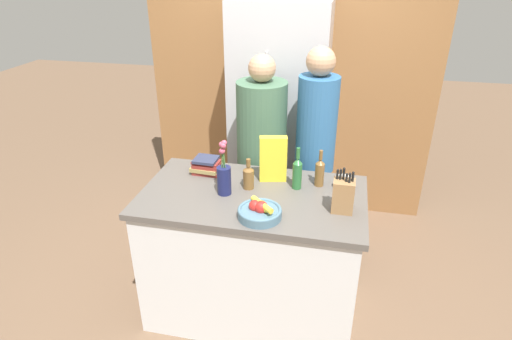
{
  "coord_description": "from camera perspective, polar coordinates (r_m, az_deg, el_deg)",
  "views": [
    {
      "loc": [
        0.52,
        -2.29,
        2.28
      ],
      "look_at": [
        0.0,
        0.1,
        1.06
      ],
      "focal_mm": 30.0,
      "sensor_mm": 36.0,
      "label": 1
    }
  ],
  "objects": [
    {
      "name": "person_at_sink",
      "position": [
        3.27,
        0.74,
        2.38
      ],
      "size": [
        0.37,
        0.37,
        1.68
      ],
      "rotation": [
        0.0,
        0.0,
        0.11
      ],
      "color": "#383842",
      "rests_on": "ground_plane"
    },
    {
      "name": "cereal_box",
      "position": [
        2.8,
        2.3,
        1.47
      ],
      "size": [
        0.19,
        0.1,
        0.31
      ],
      "color": "yellow",
      "rests_on": "kitchen_island"
    },
    {
      "name": "refrigerator",
      "position": [
        3.77,
        3.11,
        6.65
      ],
      "size": [
        0.79,
        0.63,
        1.99
      ],
      "color": "#B7B7BC",
      "rests_on": "ground_plane"
    },
    {
      "name": "bottle_oil",
      "position": [
        2.73,
        5.52,
        -0.34
      ],
      "size": [
        0.06,
        0.06,
        0.28
      ],
      "color": "#286633",
      "rests_on": "kitchen_island"
    },
    {
      "name": "bottle_wine",
      "position": [
        2.79,
        8.49,
        -0.23
      ],
      "size": [
        0.06,
        0.06,
        0.25
      ],
      "color": "brown",
      "rests_on": "kitchen_island"
    },
    {
      "name": "bottle_vinegar",
      "position": [
        2.73,
        -1.01,
        -0.91
      ],
      "size": [
        0.07,
        0.07,
        0.21
      ],
      "color": "brown",
      "rests_on": "kitchen_island"
    },
    {
      "name": "person_in_blue",
      "position": [
        3.21,
        7.87,
        2.84
      ],
      "size": [
        0.29,
        0.29,
        1.75
      ],
      "rotation": [
        0.0,
        0.0,
        -0.31
      ],
      "color": "#383842",
      "rests_on": "ground_plane"
    },
    {
      "name": "book_stack",
      "position": [
        2.95,
        -6.64,
        0.55
      ],
      "size": [
        0.2,
        0.16,
        0.11
      ],
      "color": "maroon",
      "rests_on": "kitchen_island"
    },
    {
      "name": "coffee_mug",
      "position": [
        2.79,
        11.55,
        -1.71
      ],
      "size": [
        0.13,
        0.09,
        0.09
      ],
      "color": "silver",
      "rests_on": "kitchen_island"
    },
    {
      "name": "ground_plane",
      "position": [
        3.27,
        -0.39,
        -17.64
      ],
      "size": [
        14.0,
        14.0,
        0.0
      ],
      "primitive_type": "plane",
      "color": "brown"
    },
    {
      "name": "back_wall_wood",
      "position": [
        4.02,
        4.55,
        12.37
      ],
      "size": [
        2.62,
        0.12,
        2.6
      ],
      "color": "olive",
      "rests_on": "ground_plane"
    },
    {
      "name": "flower_vase",
      "position": [
        2.66,
        -4.3,
        -0.78
      ],
      "size": [
        0.09,
        0.09,
        0.37
      ],
      "color": "#191E4C",
      "rests_on": "kitchen_island"
    },
    {
      "name": "fruit_bowl",
      "position": [
        2.45,
        0.5,
        -5.47
      ],
      "size": [
        0.25,
        0.25,
        0.1
      ],
      "color": "slate",
      "rests_on": "kitchen_island"
    },
    {
      "name": "knife_block",
      "position": [
        2.53,
        11.54,
        -3.33
      ],
      "size": [
        0.12,
        0.11,
        0.27
      ],
      "color": "olive",
      "rests_on": "kitchen_island"
    },
    {
      "name": "kitchen_island",
      "position": [
        2.96,
        -0.42,
        -11.09
      ],
      "size": [
        1.42,
        0.8,
        0.94
      ],
      "color": "silver",
      "rests_on": "ground_plane"
    }
  ]
}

